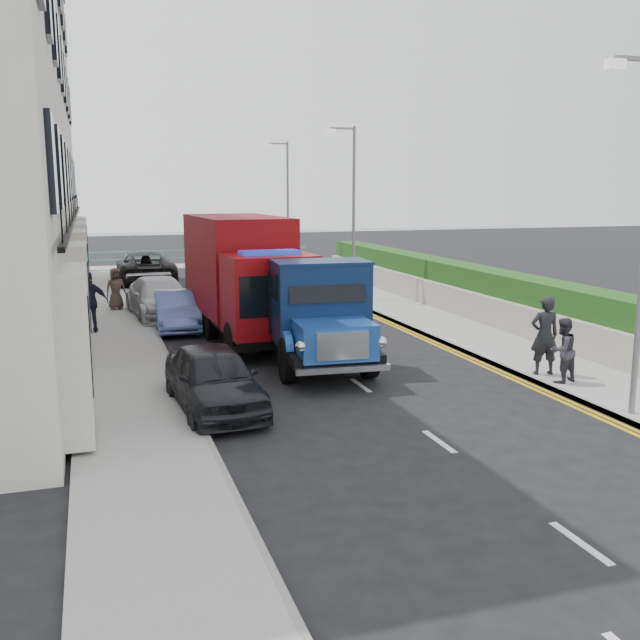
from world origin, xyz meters
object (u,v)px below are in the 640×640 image
Objects in this scene: lamp_far at (286,200)px; pedestrian_east_near at (545,335)px; lamp_mid at (351,203)px; parked_car_front at (214,378)px; red_lorry at (244,275)px; bedford_lorry at (319,321)px.

lamp_far is 3.63× the size of pedestrian_east_near.
lamp_mid is 1.75× the size of parked_car_front.
pedestrian_east_near is (0.26, -12.81, -2.91)m from lamp_mid.
red_lorry is (-5.65, -5.87, -2.01)m from lamp_mid.
lamp_mid reaches higher than pedestrian_east_near.
red_lorry reaches higher than bedford_lorry.
parked_car_front is at bearing -136.80° from bedford_lorry.
lamp_far is at bearing -77.66° from pedestrian_east_near.
lamp_mid is 10.00m from lamp_far.
pedestrian_east_near is (8.04, 0.01, 0.40)m from parked_car_front.
lamp_far is at bearing 68.05° from red_lorry.
bedford_lorry is at bearing -15.15° from pedestrian_east_near.
bedford_lorry is at bearing -79.85° from red_lorry.
lamp_mid is 11.65m from bedford_lorry.
bedford_lorry is 4.61m from red_lorry.
lamp_mid reaches higher than bedford_lorry.
parked_car_front is (-7.78, -12.83, -3.31)m from lamp_mid.
lamp_mid is 0.97× the size of red_lorry.
pedestrian_east_near is at bearing -88.84° from lamp_mid.
lamp_far reaches higher than parked_car_front.
lamp_mid and lamp_far have the same top height.
lamp_far is at bearing 67.63° from parked_car_front.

